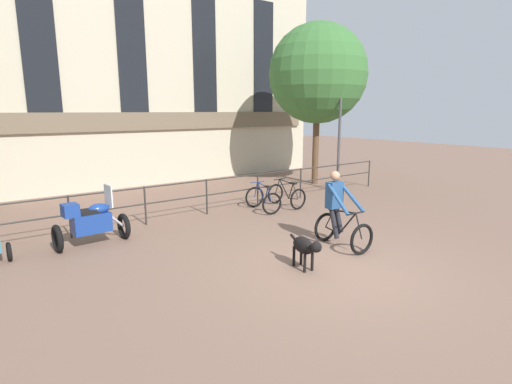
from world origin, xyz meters
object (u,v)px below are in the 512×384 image
Objects in this scene: parked_motorcycle at (91,222)px; street_lamp at (340,131)px; parked_bicycle_mid_left at (287,195)px; dog at (305,247)px; parked_bicycle_near_lamp at (263,199)px; cyclist_with_bike at (339,213)px.

parked_motorcycle is 0.40× the size of street_lamp.
dog is at bearing 50.54° from parked_bicycle_mid_left.
parked_bicycle_mid_left is (0.95, -0.00, 0.00)m from parked_bicycle_near_lamp.
parked_motorcycle is at bearing 134.13° from dog.
parked_bicycle_mid_left is at bearing 60.59° from dog.
dog is at bearing -157.25° from cyclist_with_bike.
cyclist_with_bike is 0.42× the size of street_lamp.
cyclist_with_bike is at bearing -137.73° from street_lamp.
cyclist_with_bike is at bearing 87.88° from parked_bicycle_near_lamp.
dog is at bearing 69.80° from parked_bicycle_near_lamp.
parked_motorcycle is (-4.48, 3.35, -0.20)m from cyclist_with_bike.
parked_bicycle_mid_left is (6.03, 0.22, -0.20)m from parked_motorcycle.
parked_motorcycle is at bearing -173.79° from street_lamp.
cyclist_with_bike is 1.04× the size of parked_motorcycle.
cyclist_with_bike reaches higher than parked_bicycle_mid_left.
cyclist_with_bike is at bearing 27.47° from dog.
street_lamp is at bearing -161.97° from parked_bicycle_near_lamp.
parked_bicycle_near_lamp reaches higher than dog.
street_lamp is (9.28, 1.01, 1.71)m from parked_motorcycle.
parked_motorcycle is 1.38× the size of parked_bicycle_near_lamp.
street_lamp is (6.37, 4.93, 1.81)m from dog.
parked_bicycle_near_lamp is 1.04× the size of parked_bicycle_mid_left.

